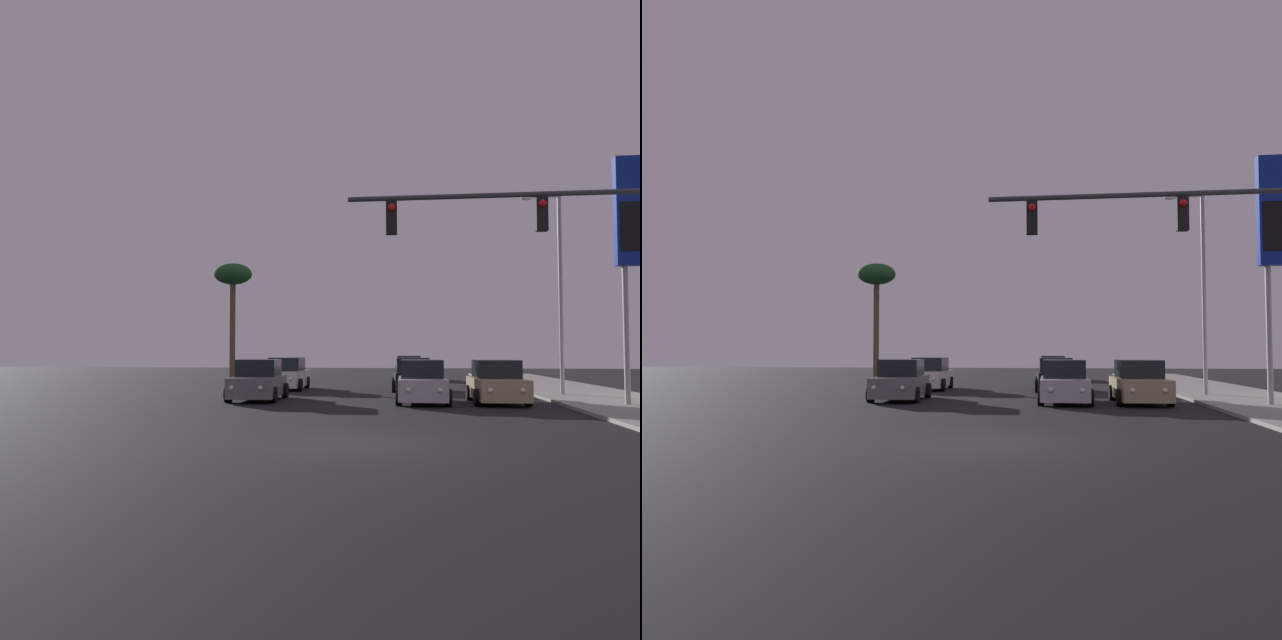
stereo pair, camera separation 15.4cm
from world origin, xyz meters
TOP-DOWN VIEW (x-y plane):
  - ground_plane at (0.00, 0.00)m, footprint 120.00×120.00m
  - sidewalk_right at (9.50, 10.00)m, footprint 5.00×60.00m
  - car_tan at (4.82, 10.93)m, footprint 2.04×4.33m
  - car_silver at (1.95, 10.72)m, footprint 2.04×4.32m
  - car_green at (1.88, 30.28)m, footprint 2.04×4.34m
  - car_white at (-4.76, 18.43)m, footprint 2.04×4.34m
  - car_black at (1.77, 17.98)m, footprint 2.04×4.33m
  - car_grey at (-4.70, 11.37)m, footprint 2.04×4.34m
  - traffic_light_mast at (5.27, 3.07)m, footprint 8.05×0.36m
  - street_lamp at (8.12, 14.76)m, footprint 1.74×0.24m
  - palm_tree_mid at (-9.19, 24.00)m, footprint 2.40×2.40m

SIDE VIEW (x-z plane):
  - ground_plane at x=0.00m, z-range 0.00..0.00m
  - sidewalk_right at x=9.50m, z-range 0.00..0.12m
  - car_tan at x=4.82m, z-range -0.08..1.60m
  - car_silver at x=1.95m, z-range -0.08..1.60m
  - car_green at x=1.88m, z-range -0.08..1.60m
  - car_white at x=-4.76m, z-range -0.08..1.60m
  - car_black at x=1.77m, z-range -0.08..1.60m
  - car_grey at x=-4.70m, z-range -0.08..1.60m
  - traffic_light_mast at x=5.27m, z-range 1.52..8.02m
  - street_lamp at x=8.12m, z-range 0.62..9.62m
  - palm_tree_mid at x=-9.19m, z-range 2.74..10.25m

